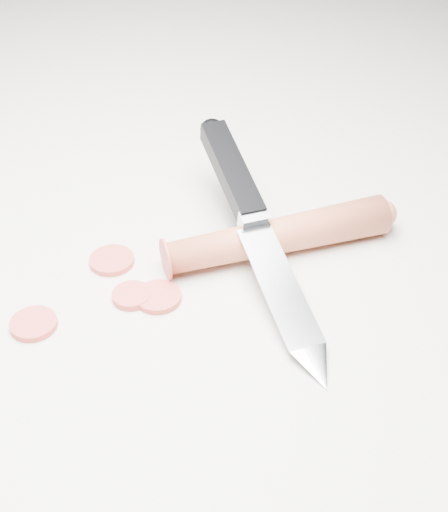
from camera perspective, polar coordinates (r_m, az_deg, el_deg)
The scene contains 7 objects.
ground at distance 0.61m, azimuth -6.32°, elevation -1.00°, with size 2.40×2.40×0.00m, color silver.
carrot at distance 0.61m, azimuth 4.35°, elevation 1.63°, with size 0.03×0.03×0.20m, color #C25534.
carrot_slice_0 at distance 0.58m, azimuth -7.40°, elevation -3.17°, with size 0.03×0.03×0.01m, color #C73B35.
carrot_slice_1 at distance 0.57m, azimuth -14.99°, elevation -5.26°, with size 0.04×0.04×0.01m, color #C73B35.
carrot_slice_3 at distance 0.61m, azimuth -8.97°, elevation -0.35°, with size 0.04×0.04×0.01m, color #C73B35.
carrot_slice_4 at distance 0.57m, azimuth -5.28°, elevation -3.28°, with size 0.04×0.04×0.01m, color #C73B35.
kitchen_knife at distance 0.58m, azimuth 3.00°, elevation 1.95°, with size 0.25×0.18×0.07m, color silver, non-canonical shape.
Camera 1 is at (0.33, -0.32, 0.39)m, focal length 50.00 mm.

